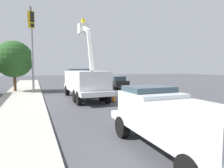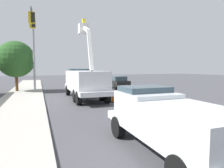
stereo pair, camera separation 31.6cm
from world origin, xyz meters
The scene contains 11 objects.
ground centered at (0.00, 0.00, 0.00)m, with size 120.00×120.00×0.00m, color #47474C.
sidewalk_far_side centered at (0.08, 8.74, 0.06)m, with size 60.00×3.60×0.12m, color #B2ADA3.
lane_centre_stripe centered at (0.00, 0.00, 0.00)m, with size 50.00×0.16×0.01m, color yellow.
utility_bucket_truck centered at (1.08, 3.44, 1.62)m, with size 8.22×2.65×7.31m.
service_pickup_truck centered at (-11.10, 3.55, 1.12)m, with size 5.62×2.23×2.06m.
passing_minivan centered at (8.14, -2.65, 0.97)m, with size 4.82×1.99×1.69m.
traffic_cone_mid_front centered at (-7.48, 1.57, 0.35)m, with size 0.40×0.40×0.72m.
traffic_cone_mid_rear centered at (-1.63, 1.69, 0.42)m, with size 0.40×0.40×0.85m.
traffic_cone_trailing centered at (5.46, 1.25, 0.37)m, with size 0.40×0.40×0.74m.
traffic_signal_mast centered at (5.28, 7.68, 5.73)m, with size 5.62×0.58×8.50m.
street_tree_right centered at (8.68, 9.63, 3.76)m, with size 4.15×4.15×5.85m.
Camera 2 is at (-16.27, 7.48, 2.78)m, focal length 31.35 mm.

